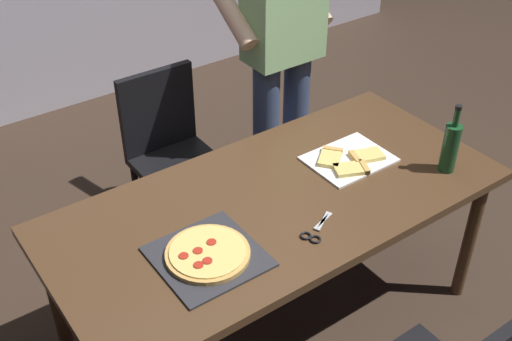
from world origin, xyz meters
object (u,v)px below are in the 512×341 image
Objects in this scene: dining_table at (277,211)px; kitchen_scissors at (315,231)px; pepperoni_pizza_on_tray at (208,254)px; wine_bottle at (450,146)px; chair_far_side at (170,145)px; person_serving_pizza at (281,48)px.

kitchen_scissors is at bearing -93.02° from dining_table.
wine_bottle is (1.13, -0.13, 0.10)m from pepperoni_pizza_on_tray.
wine_bottle is 0.74m from kitchen_scissors.
person_serving_pizza is at bearing -21.63° from chair_far_side.
kitchen_scissors is (-0.73, 0.01, -0.11)m from wine_bottle.
person_serving_pizza reaches higher than wine_bottle.
chair_far_side is 4.58× the size of kitchen_scissors.
chair_far_side reaches higher than kitchen_scissors.
person_serving_pizza is 1.15m from kitchen_scissors.
chair_far_side reaches higher than pepperoni_pizza_on_tray.
chair_far_side is 0.51× the size of person_serving_pizza.
wine_bottle reaches higher than chair_far_side.
pepperoni_pizza_on_tray reaches higher than dining_table.
chair_far_side is 0.77m from person_serving_pizza.
person_serving_pizza is at bearing 99.24° from wine_bottle.
dining_table is at bearing 159.77° from wine_bottle.
person_serving_pizza is (0.56, 0.71, 0.32)m from dining_table.
person_serving_pizza is at bearing 59.55° from kitchen_scissors.
pepperoni_pizza_on_tray is 0.42m from kitchen_scissors.
chair_far_side is at bearing 158.37° from person_serving_pizza.
chair_far_side is at bearing 90.00° from dining_table.
person_serving_pizza is 1.31m from pepperoni_pizza_on_tray.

